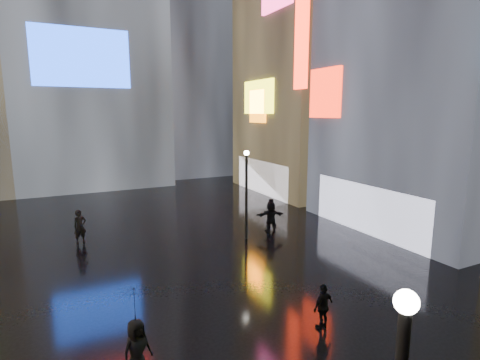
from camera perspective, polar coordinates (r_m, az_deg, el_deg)
ground at (r=21.39m, az=-9.66°, el=-9.84°), size 140.00×140.00×0.00m
building_right_far at (r=37.01m, az=10.59°, el=20.46°), size 10.28×12.00×28.00m
tower_flank_right at (r=48.60m, az=-8.86°, el=21.62°), size 12.00×12.00×34.00m
lamp_far at (r=21.42m, az=0.98°, el=-1.47°), size 0.30×0.30×5.20m
pedestrian_3 at (r=13.70m, az=12.56°, el=-18.26°), size 1.00×0.59×1.59m
pedestrian_4 at (r=11.58m, az=-15.44°, el=-23.69°), size 1.02×0.86×1.76m
pedestrian_5 at (r=23.33m, az=4.70°, el=-5.55°), size 1.86×0.97×1.91m
pedestrian_6 at (r=23.02m, az=-23.20°, el=-6.56°), size 0.81×0.66×1.93m
pedestrian_7 at (r=24.42m, az=4.61°, el=-4.95°), size 1.03×0.90×1.81m
umbrella_2 at (r=10.89m, az=-15.80°, el=-17.70°), size 1.37×1.38×0.96m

